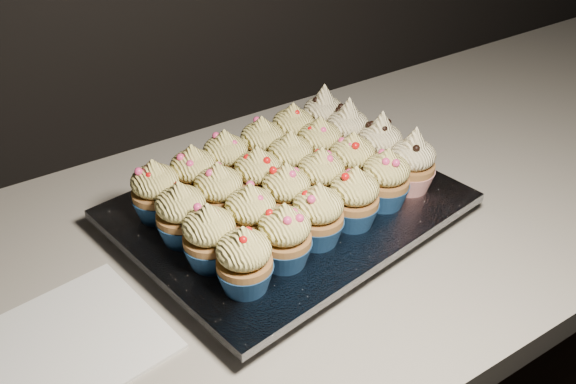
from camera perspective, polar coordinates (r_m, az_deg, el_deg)
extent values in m
cube|color=black|center=(1.29, 8.55, -16.24)|extent=(2.40, 0.60, 0.86)
cube|color=beige|center=(0.99, 10.73, 0.62)|extent=(2.44, 0.64, 0.04)
cube|color=white|center=(0.74, -18.54, -12.42)|extent=(0.20, 0.20, 0.00)
cube|color=black|center=(0.86, 0.00, -2.16)|extent=(0.42, 0.35, 0.02)
cube|color=silver|center=(0.85, 0.00, -1.23)|extent=(0.46, 0.38, 0.01)
cone|color=navy|center=(0.71, -3.83, -7.53)|extent=(0.06, 0.06, 0.03)
ellipsoid|color=#FFEC80|center=(0.68, -3.95, -5.15)|extent=(0.06, 0.06, 0.04)
cone|color=#FFEC80|center=(0.67, -4.02, -3.62)|extent=(0.03, 0.03, 0.02)
cone|color=navy|center=(0.74, -0.31, -5.40)|extent=(0.06, 0.06, 0.03)
ellipsoid|color=#FFEC80|center=(0.71, -0.32, -3.05)|extent=(0.06, 0.06, 0.04)
cone|color=#FFEC80|center=(0.70, -0.32, -1.55)|extent=(0.03, 0.03, 0.02)
cone|color=navy|center=(0.77, 2.63, -3.48)|extent=(0.06, 0.06, 0.03)
ellipsoid|color=#FFEC80|center=(0.75, 2.71, -1.17)|extent=(0.06, 0.06, 0.04)
cone|color=#FFEC80|center=(0.73, 2.76, 0.30)|extent=(0.03, 0.03, 0.02)
cone|color=navy|center=(0.80, 5.80, -1.91)|extent=(0.06, 0.06, 0.03)
ellipsoid|color=#FFEC80|center=(0.78, 5.96, 0.35)|extent=(0.06, 0.06, 0.04)
cone|color=#FFEC80|center=(0.77, 6.06, 1.78)|extent=(0.03, 0.03, 0.02)
cone|color=navy|center=(0.84, 8.53, -0.20)|extent=(0.06, 0.06, 0.03)
ellipsoid|color=#FFEC80|center=(0.82, 8.76, 1.99)|extent=(0.06, 0.06, 0.04)
cone|color=#FFEC80|center=(0.81, 8.90, 3.37)|extent=(0.03, 0.03, 0.02)
cone|color=#A91B17|center=(0.88, 10.81, 1.15)|extent=(0.06, 0.06, 0.03)
ellipsoid|color=#FFECB3|center=(0.86, 11.08, 3.28)|extent=(0.06, 0.06, 0.04)
cone|color=#FFECB3|center=(0.84, 11.28, 4.91)|extent=(0.03, 0.03, 0.03)
cone|color=navy|center=(0.74, -6.86, -5.37)|extent=(0.06, 0.06, 0.03)
ellipsoid|color=#FFEC80|center=(0.72, -7.06, -3.04)|extent=(0.06, 0.06, 0.04)
cone|color=#FFEC80|center=(0.70, -7.19, -1.55)|extent=(0.03, 0.03, 0.02)
cone|color=navy|center=(0.77, -3.27, -3.52)|extent=(0.06, 0.06, 0.03)
ellipsoid|color=#FFEC80|center=(0.75, -3.37, -1.22)|extent=(0.06, 0.06, 0.04)
cone|color=#FFEC80|center=(0.73, -3.43, 0.25)|extent=(0.03, 0.03, 0.02)
cone|color=navy|center=(0.80, -0.15, -1.57)|extent=(0.06, 0.06, 0.03)
ellipsoid|color=#FFEC80|center=(0.78, -0.16, 0.69)|extent=(0.06, 0.06, 0.04)
cone|color=#FFEC80|center=(0.77, -0.16, 2.12)|extent=(0.03, 0.03, 0.02)
cone|color=navy|center=(0.83, 2.90, -0.13)|extent=(0.06, 0.06, 0.03)
ellipsoid|color=#FFEC80|center=(0.81, 2.98, 2.08)|extent=(0.06, 0.06, 0.04)
cone|color=#FFEC80|center=(0.80, 3.03, 3.48)|extent=(0.03, 0.03, 0.02)
cone|color=navy|center=(0.87, 5.62, 1.36)|extent=(0.06, 0.06, 0.03)
ellipsoid|color=#FFEC80|center=(0.85, 5.76, 3.51)|extent=(0.06, 0.06, 0.04)
cone|color=#FFEC80|center=(0.84, 5.85, 4.86)|extent=(0.03, 0.03, 0.02)
cone|color=#A91B17|center=(0.91, 8.03, 2.69)|extent=(0.06, 0.06, 0.03)
ellipsoid|color=#FFECB3|center=(0.89, 8.23, 4.77)|extent=(0.06, 0.06, 0.04)
cone|color=#FFECB3|center=(0.88, 8.37, 6.37)|extent=(0.03, 0.03, 0.03)
cone|color=navy|center=(0.78, -9.28, -3.31)|extent=(0.06, 0.06, 0.03)
ellipsoid|color=#FFEC80|center=(0.76, -9.54, -1.03)|extent=(0.06, 0.06, 0.04)
cone|color=#FFEC80|center=(0.75, -9.70, 0.41)|extent=(0.03, 0.03, 0.02)
cone|color=navy|center=(0.81, -6.05, -1.53)|extent=(0.06, 0.06, 0.03)
ellipsoid|color=#FFEC80|center=(0.79, -6.21, 0.72)|extent=(0.06, 0.06, 0.04)
cone|color=#FFEC80|center=(0.77, -6.31, 2.14)|extent=(0.03, 0.03, 0.02)
cone|color=navy|center=(0.84, -2.65, -0.01)|extent=(0.06, 0.06, 0.03)
ellipsoid|color=#FFEC80|center=(0.82, -2.72, 2.20)|extent=(0.06, 0.06, 0.04)
cone|color=#FFEC80|center=(0.80, -2.76, 3.59)|extent=(0.03, 0.03, 0.02)
cone|color=navy|center=(0.87, 0.22, 1.45)|extent=(0.06, 0.06, 0.03)
ellipsoid|color=#FFEC80|center=(0.85, 0.22, 3.61)|extent=(0.06, 0.06, 0.04)
cone|color=#FFEC80|center=(0.84, 0.23, 4.97)|extent=(0.03, 0.03, 0.02)
cone|color=navy|center=(0.90, 2.78, 2.84)|extent=(0.06, 0.06, 0.03)
ellipsoid|color=#FFEC80|center=(0.88, 2.85, 4.94)|extent=(0.06, 0.06, 0.04)
cone|color=#FFEC80|center=(0.87, 2.89, 6.26)|extent=(0.03, 0.03, 0.02)
cone|color=#A91B17|center=(0.94, 5.23, 4.02)|extent=(0.06, 0.06, 0.03)
ellipsoid|color=#FFECB3|center=(0.92, 5.35, 6.06)|extent=(0.06, 0.06, 0.04)
cone|color=#FFECB3|center=(0.91, 5.45, 7.62)|extent=(0.03, 0.03, 0.03)
cone|color=navy|center=(0.83, -11.46, -1.25)|extent=(0.06, 0.06, 0.03)
ellipsoid|color=#FFEC80|center=(0.80, -11.77, 0.96)|extent=(0.06, 0.06, 0.04)
cone|color=#FFEC80|center=(0.79, -11.96, 2.35)|extent=(0.03, 0.03, 0.02)
cone|color=navy|center=(0.85, -8.22, 0.14)|extent=(0.06, 0.06, 0.03)
ellipsoid|color=#FFEC80|center=(0.83, -8.43, 2.32)|extent=(0.06, 0.06, 0.04)
cone|color=#FFEC80|center=(0.81, -8.56, 3.70)|extent=(0.03, 0.03, 0.02)
cone|color=navy|center=(0.87, -5.45, 1.58)|extent=(0.06, 0.06, 0.03)
ellipsoid|color=#FFEC80|center=(0.85, -5.59, 3.72)|extent=(0.06, 0.06, 0.04)
cone|color=#FFEC80|center=(0.84, -5.68, 5.07)|extent=(0.03, 0.03, 0.02)
cone|color=navy|center=(0.90, -2.26, 2.86)|extent=(0.06, 0.06, 0.03)
ellipsoid|color=#FFEC80|center=(0.88, -2.31, 4.96)|extent=(0.06, 0.06, 0.04)
cone|color=#FFEC80|center=(0.87, -2.35, 6.28)|extent=(0.03, 0.03, 0.02)
cone|color=navy|center=(0.94, 0.45, 4.12)|extent=(0.06, 0.06, 0.03)
ellipsoid|color=#FFEC80|center=(0.92, 0.46, 6.18)|extent=(0.06, 0.06, 0.04)
cone|color=#FFEC80|center=(0.91, 0.47, 7.46)|extent=(0.03, 0.03, 0.02)
cone|color=#A91B17|center=(0.97, 3.13, 5.32)|extent=(0.06, 0.06, 0.03)
ellipsoid|color=#FFECB3|center=(0.96, 3.20, 7.32)|extent=(0.06, 0.06, 0.04)
cone|color=#FFECB3|center=(0.94, 3.25, 8.83)|extent=(0.03, 0.03, 0.03)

